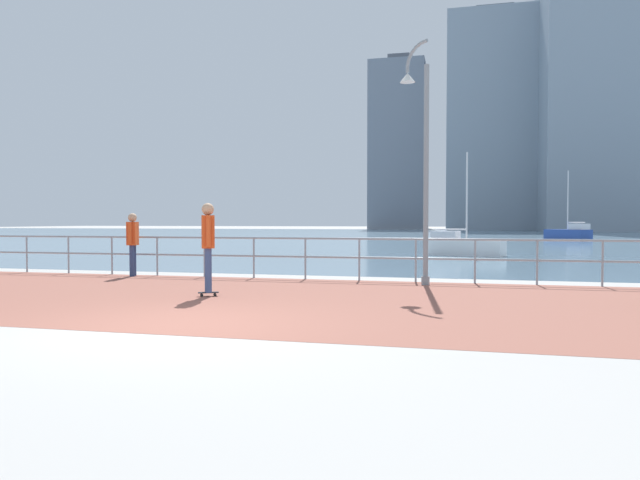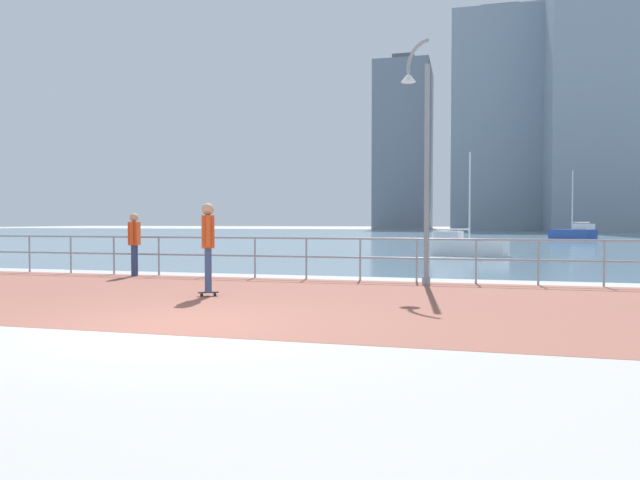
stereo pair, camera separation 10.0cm
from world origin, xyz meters
The scene contains 12 objects.
ground centered at (0.00, 40.00, 0.00)m, with size 220.00×220.00×0.00m, color #ADAAA5.
brick_paving centered at (0.00, 3.05, 0.00)m, with size 28.00×7.46×0.01m, color #935647.
harbor_water centered at (0.00, 51.78, 0.00)m, with size 180.00×88.00×0.00m, color slate.
waterfront_railing centered at (0.00, 6.78, 0.74)m, with size 25.25×0.06×1.08m.
lamppost centered at (2.94, 6.26, 3.15)m, with size 0.74×0.56×5.70m.
skateboarder centered at (-0.96, 3.03, 1.12)m, with size 0.41×0.53×1.84m.
bystander centered at (-4.73, 6.43, 1.00)m, with size 0.32×0.56×1.70m.
sailboat_white centered at (3.97, 18.13, 0.42)m, with size 3.30×1.99×4.43m.
sailboat_navy centered at (12.01, 41.15, 0.52)m, with size 3.21×3.85×5.44m.
tower_concrete centered at (-7.93, 104.73, 15.56)m, with size 10.12×15.54×32.77m.
tower_brick centered at (23.65, 85.49, 24.02)m, with size 16.95×15.92×49.70m.
tower_beige centered at (8.88, 96.91, 17.87)m, with size 15.15×17.76×37.41m.
Camera 1 is at (3.90, -7.48, 1.49)m, focal length 32.50 mm.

